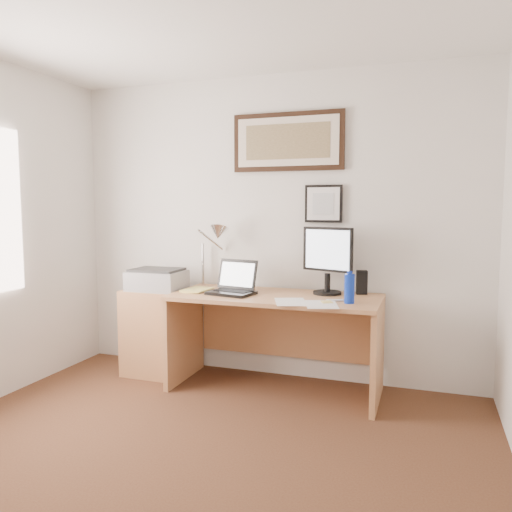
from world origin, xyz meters
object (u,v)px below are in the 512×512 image
at_px(side_cabinet, 157,331).
at_px(water_bottle, 349,289).
at_px(desk, 278,323).
at_px(laptop, 233,286).
at_px(book, 188,289).
at_px(lcd_monitor, 327,257).
at_px(printer, 157,279).

bearing_deg(side_cabinet, water_bottle, -6.33).
xyz_separation_m(side_cabinet, desk, (1.07, 0.04, 0.15)).
relative_size(side_cabinet, water_bottle, 3.52).
relative_size(side_cabinet, laptop, 1.93).
height_order(water_bottle, laptop, laptop).
distance_m(book, desk, 0.78).
height_order(water_bottle, desk, water_bottle).
relative_size(book, laptop, 0.66).
height_order(side_cabinet, lcd_monitor, lcd_monitor).
height_order(side_cabinet, printer, printer).
xyz_separation_m(side_cabinet, lcd_monitor, (1.44, 0.12, 0.68)).
height_order(water_bottle, book, water_bottle).
bearing_deg(lcd_monitor, side_cabinet, -175.08).
relative_size(water_bottle, lcd_monitor, 0.40).
xyz_separation_m(side_cabinet, printer, (0.03, -0.02, 0.45)).
bearing_deg(book, laptop, -1.72).
bearing_deg(book, water_bottle, -5.04).
relative_size(water_bottle, desk, 0.13).
xyz_separation_m(desk, laptop, (-0.33, -0.11, 0.29)).
bearing_deg(laptop, desk, 19.21).
bearing_deg(side_cabinet, printer, -39.12).
distance_m(book, printer, 0.32).
relative_size(side_cabinet, desk, 0.46).
relative_size(water_bottle, book, 0.83).
distance_m(laptop, printer, 0.71).
xyz_separation_m(book, printer, (-0.31, 0.04, 0.06)).
xyz_separation_m(water_bottle, laptop, (-0.92, 0.10, -0.05)).
bearing_deg(book, printer, 171.77).
relative_size(lcd_monitor, printer, 1.18).
bearing_deg(book, desk, 7.94).
relative_size(side_cabinet, book, 2.94).
bearing_deg(laptop, water_bottle, -6.50).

